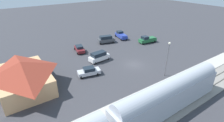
% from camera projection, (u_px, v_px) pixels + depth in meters
% --- Properties ---
extents(ground_plane, '(200.00, 200.00, 0.00)m').
position_uv_depth(ground_plane, '(134.00, 65.00, 39.45)').
color(ground_plane, '#38383D').
extents(railway_track, '(4.80, 70.00, 0.30)m').
position_uv_depth(railway_track, '(189.00, 96.00, 29.06)').
color(railway_track, gray).
rests_on(railway_track, ground).
extents(platform, '(3.20, 46.00, 0.30)m').
position_uv_depth(platform, '(170.00, 84.00, 31.99)').
color(platform, '#B7B2A8').
rests_on(platform, ground).
extents(station_building, '(12.57, 8.65, 5.24)m').
position_uv_depth(station_building, '(23.00, 75.00, 30.05)').
color(station_building, tan).
rests_on(station_building, ground).
extents(pedestrian_on_platform, '(0.36, 0.36, 1.71)m').
position_uv_depth(pedestrian_on_platform, '(153.00, 89.00, 28.79)').
color(pedestrian_on_platform, '#23284C').
rests_on(pedestrian_on_platform, platform).
extents(pickup_green, '(2.65, 5.61, 2.14)m').
position_uv_depth(pickup_green, '(147.00, 39.00, 51.77)').
color(pickup_green, '#236638').
rests_on(pickup_green, ground).
extents(sedan_silver, '(2.76, 4.79, 1.74)m').
position_uv_depth(sedan_silver, '(89.00, 71.00, 34.89)').
color(sedan_silver, silver).
rests_on(sedan_silver, ground).
extents(pickup_blue, '(5.68, 3.29, 2.14)m').
position_uv_depth(pickup_blue, '(121.00, 35.00, 55.55)').
color(pickup_blue, '#283D9E').
rests_on(pickup_blue, ground).
extents(suv_white, '(2.42, 5.06, 2.22)m').
position_uv_depth(suv_white, '(99.00, 56.00, 40.66)').
color(suv_white, white).
rests_on(suv_white, ground).
extents(sedan_maroon, '(4.77, 2.89, 1.74)m').
position_uv_depth(sedan_maroon, '(79.00, 49.00, 45.65)').
color(sedan_maroon, maroon).
rests_on(sedan_maroon, ground).
extents(suv_charcoal, '(3.10, 5.23, 2.22)m').
position_uv_depth(suv_charcoal, '(106.00, 39.00, 51.55)').
color(suv_charcoal, '#47494F').
rests_on(suv_charcoal, ground).
extents(light_pole_near_platform, '(0.44, 0.44, 7.20)m').
position_uv_depth(light_pole_near_platform, '(168.00, 55.00, 33.02)').
color(light_pole_near_platform, '#515156').
rests_on(light_pole_near_platform, ground).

